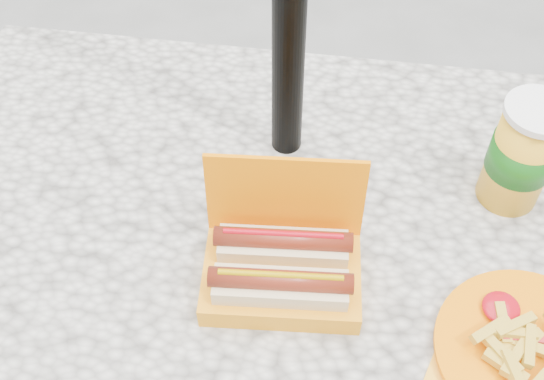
# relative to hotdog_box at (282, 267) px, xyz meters

# --- Properties ---
(picnic_table) EXTENTS (1.20, 0.80, 0.75)m
(picnic_table) POSITION_rel_hotdog_box_xyz_m (-0.03, 0.11, -0.15)
(picnic_table) COLOR beige
(picnic_table) RESTS_ON ground
(hotdog_box) EXTENTS (0.23, 0.18, 0.18)m
(hotdog_box) POSITION_rel_hotdog_box_xyz_m (0.00, 0.00, 0.00)
(hotdog_box) COLOR orange
(hotdog_box) RESTS_ON picnic_table
(fries_plate) EXTENTS (0.30, 0.35, 0.05)m
(fries_plate) POSITION_rel_hotdog_box_xyz_m (0.33, -0.07, -0.03)
(fries_plate) COLOR yellow
(fries_plate) RESTS_ON picnic_table
(soda_cup) EXTENTS (0.10, 0.10, 0.19)m
(soda_cup) POSITION_rel_hotdog_box_xyz_m (0.33, 0.21, 0.05)
(soda_cup) COLOR yellow
(soda_cup) RESTS_ON picnic_table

